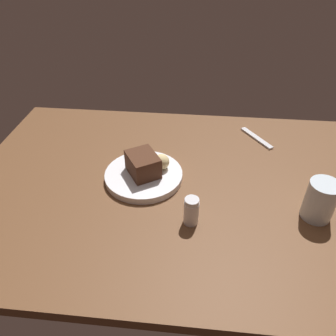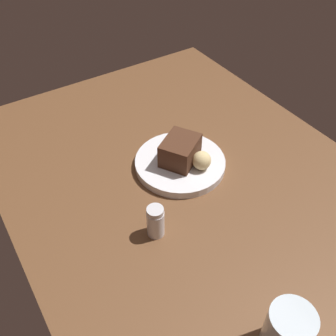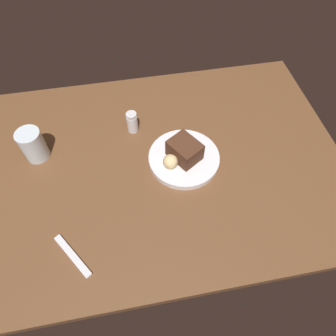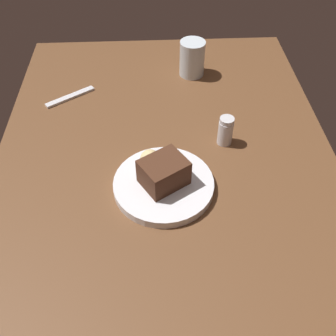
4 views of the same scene
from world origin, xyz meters
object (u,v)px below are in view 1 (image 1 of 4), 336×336
salt_shaker (191,211)px  dessert_spoon (256,138)px  bread_roll (162,162)px  water_glass (320,200)px  chocolate_cake_slice (143,164)px  dessert_plate (144,176)px

salt_shaker → dessert_spoon: size_ratio=0.52×
bread_roll → salt_shaker: salt_shaker is taller
bread_roll → water_glass: size_ratio=0.43×
salt_shaker → water_glass: size_ratio=0.72×
water_glass → chocolate_cake_slice: bearing=-12.9°
chocolate_cake_slice → dessert_spoon: 44.26cm
chocolate_cake_slice → salt_shaker: chocolate_cake_slice is taller
bread_roll → salt_shaker: 21.26cm
chocolate_cake_slice → bread_roll: chocolate_cake_slice is taller
dessert_plate → bread_roll: bearing=-150.3°
water_glass → dessert_spoon: water_glass is taller
chocolate_cake_slice → salt_shaker: 21.78cm
chocolate_cake_slice → dessert_plate: bearing=-127.9°
salt_shaker → dessert_spoon: bearing=-116.9°
chocolate_cake_slice → dessert_spoon: size_ratio=0.64×
dessert_plate → dessert_spoon: size_ratio=1.52×
chocolate_cake_slice → salt_shaker: (-14.65, 16.05, -1.40)cm
bread_roll → water_glass: 43.64cm
dessert_plate → water_glass: (-46.47, 10.71, 4.34)cm
dessert_plate → dessert_spoon: 43.93cm
chocolate_cake_slice → water_glass: size_ratio=0.89×
water_glass → dessert_spoon: 38.12cm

